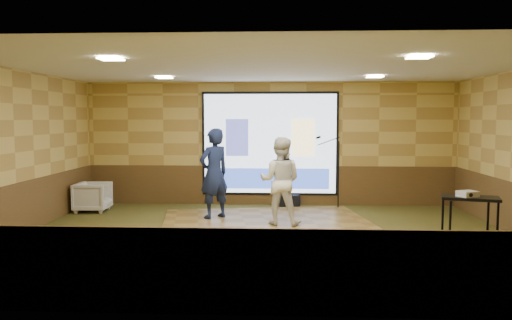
{
  "coord_description": "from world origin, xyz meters",
  "views": [
    {
      "loc": [
        0.25,
        -8.69,
        2.11
      ],
      "look_at": [
        -0.22,
        1.04,
        1.3
      ],
      "focal_mm": 35.0,
      "sensor_mm": 36.0,
      "label": 1
    }
  ],
  "objects_px": {
    "av_table": "(470,214)",
    "duffel_bag": "(289,201)",
    "dance_floor": "(267,222)",
    "player_left": "(214,173)",
    "mic_stand": "(336,188)",
    "projector": "(468,194)",
    "player_right": "(280,181)",
    "banquet_chair": "(93,197)",
    "projector_screen": "(270,145)"
  },
  "relations": [
    {
      "from": "projector_screen",
      "to": "projector",
      "type": "height_order",
      "value": "projector_screen"
    },
    {
      "from": "projector_screen",
      "to": "av_table",
      "type": "bearing_deg",
      "value": -52.71
    },
    {
      "from": "mic_stand",
      "to": "banquet_chair",
      "type": "relative_size",
      "value": 2.33
    },
    {
      "from": "player_right",
      "to": "banquet_chair",
      "type": "bearing_deg",
      "value": -7.74
    },
    {
      "from": "player_right",
      "to": "player_left",
      "type": "bearing_deg",
      "value": -12.74
    },
    {
      "from": "mic_stand",
      "to": "projector",
      "type": "bearing_deg",
      "value": -68.13
    },
    {
      "from": "player_left",
      "to": "av_table",
      "type": "xyz_separation_m",
      "value": [
        4.36,
        -2.4,
        -0.36
      ]
    },
    {
      "from": "dance_floor",
      "to": "av_table",
      "type": "xyz_separation_m",
      "value": [
        3.25,
        -2.08,
        0.6
      ]
    },
    {
      "from": "player_left",
      "to": "banquet_chair",
      "type": "xyz_separation_m",
      "value": [
        -2.87,
        0.73,
        -0.63
      ]
    },
    {
      "from": "player_right",
      "to": "mic_stand",
      "type": "xyz_separation_m",
      "value": [
        1.3,
        1.91,
        -0.4
      ]
    },
    {
      "from": "projector_screen",
      "to": "banquet_chair",
      "type": "distance_m",
      "value": 4.3
    },
    {
      "from": "av_table",
      "to": "duffel_bag",
      "type": "distance_m",
      "value": 4.89
    },
    {
      "from": "projector_screen",
      "to": "mic_stand",
      "type": "xyz_separation_m",
      "value": [
        1.56,
        -0.48,
        -0.98
      ]
    },
    {
      "from": "projector",
      "to": "av_table",
      "type": "bearing_deg",
      "value": 3.08
    },
    {
      "from": "projector",
      "to": "duffel_bag",
      "type": "relative_size",
      "value": 0.6
    },
    {
      "from": "player_left",
      "to": "mic_stand",
      "type": "xyz_separation_m",
      "value": [
        2.68,
        1.35,
        -0.48
      ]
    },
    {
      "from": "player_right",
      "to": "mic_stand",
      "type": "height_order",
      "value": "player_right"
    },
    {
      "from": "player_left",
      "to": "projector",
      "type": "height_order",
      "value": "player_left"
    },
    {
      "from": "player_left",
      "to": "projector",
      "type": "distance_m",
      "value": 4.94
    },
    {
      "from": "banquet_chair",
      "to": "duffel_bag",
      "type": "relative_size",
      "value": 1.6
    },
    {
      "from": "projector_screen",
      "to": "banquet_chair",
      "type": "xyz_separation_m",
      "value": [
        -4.0,
        -1.11,
        -1.14
      ]
    },
    {
      "from": "banquet_chair",
      "to": "av_table",
      "type": "bearing_deg",
      "value": -115.53
    },
    {
      "from": "projector_screen",
      "to": "dance_floor",
      "type": "distance_m",
      "value": 2.6
    },
    {
      "from": "player_right",
      "to": "duffel_bag",
      "type": "bearing_deg",
      "value": -86.81
    },
    {
      "from": "player_left",
      "to": "projector",
      "type": "xyz_separation_m",
      "value": [
        4.31,
        -2.43,
        -0.03
      ]
    },
    {
      "from": "projector_screen",
      "to": "dance_floor",
      "type": "height_order",
      "value": "projector_screen"
    },
    {
      "from": "projector_screen",
      "to": "duffel_bag",
      "type": "height_order",
      "value": "projector_screen"
    },
    {
      "from": "player_left",
      "to": "mic_stand",
      "type": "distance_m",
      "value": 3.04
    },
    {
      "from": "av_table",
      "to": "banquet_chair",
      "type": "height_order",
      "value": "av_table"
    },
    {
      "from": "mic_stand",
      "to": "duffel_bag",
      "type": "height_order",
      "value": "mic_stand"
    },
    {
      "from": "player_left",
      "to": "player_right",
      "type": "height_order",
      "value": "player_left"
    },
    {
      "from": "mic_stand",
      "to": "duffel_bag",
      "type": "xyz_separation_m",
      "value": [
        -1.08,
        0.25,
        -0.35
      ]
    },
    {
      "from": "dance_floor",
      "to": "player_left",
      "type": "bearing_deg",
      "value": 164.04
    },
    {
      "from": "dance_floor",
      "to": "projector",
      "type": "relative_size",
      "value": 15.16
    },
    {
      "from": "player_left",
      "to": "dance_floor",
      "type": "bearing_deg",
      "value": 122.23
    },
    {
      "from": "banquet_chair",
      "to": "duffel_bag",
      "type": "xyz_separation_m",
      "value": [
        4.48,
        0.87,
        -0.19
      ]
    },
    {
      "from": "player_right",
      "to": "mic_stand",
      "type": "distance_m",
      "value": 2.34
    },
    {
      "from": "projector",
      "to": "banquet_chair",
      "type": "relative_size",
      "value": 0.37
    },
    {
      "from": "dance_floor",
      "to": "projector",
      "type": "height_order",
      "value": "projector"
    },
    {
      "from": "projector_screen",
      "to": "projector",
      "type": "bearing_deg",
      "value": -53.33
    },
    {
      "from": "dance_floor",
      "to": "player_right",
      "type": "height_order",
      "value": "player_right"
    },
    {
      "from": "av_table",
      "to": "projector_screen",
      "type": "bearing_deg",
      "value": 127.29
    },
    {
      "from": "projector_screen",
      "to": "player_right",
      "type": "bearing_deg",
      "value": -83.94
    },
    {
      "from": "dance_floor",
      "to": "duffel_bag",
      "type": "relative_size",
      "value": 9.05
    },
    {
      "from": "av_table",
      "to": "mic_stand",
      "type": "height_order",
      "value": "mic_stand"
    },
    {
      "from": "av_table",
      "to": "projector",
      "type": "bearing_deg",
      "value": -153.22
    },
    {
      "from": "av_table",
      "to": "duffel_bag",
      "type": "bearing_deg",
      "value": 124.5
    },
    {
      "from": "dance_floor",
      "to": "av_table",
      "type": "bearing_deg",
      "value": -32.72
    },
    {
      "from": "player_left",
      "to": "banquet_chair",
      "type": "bearing_deg",
      "value": -56.13
    },
    {
      "from": "player_right",
      "to": "mic_stand",
      "type": "relative_size",
      "value": 1.0
    }
  ]
}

